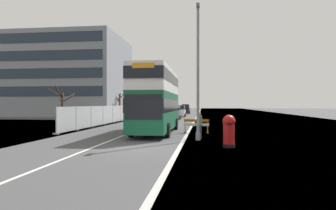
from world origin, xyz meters
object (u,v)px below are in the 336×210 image
Objects in this scene: car_receding_far at (162,110)px; lamppost_foreground at (198,76)px; car_oncoming_near at (174,113)px; car_receding_mid at (180,111)px; red_pillar_postbox at (229,129)px; car_far_side at (186,109)px; roadworks_barrier at (196,124)px; pedestrian_at_kerb at (199,125)px; double_decker_bus at (157,99)px.

lamppost_foreground is at bearing -78.76° from car_receding_far.
car_oncoming_near is 9.07m from car_receding_mid.
car_far_side reaches higher than red_pillar_postbox.
car_receding_far is (-10.16, 45.53, 0.08)m from red_pillar_postbox.
red_pillar_postbox is 0.37× the size of car_receding_far.
red_pillar_postbox is at bearing -81.31° from car_receding_mid.
car_far_side is at bearing 94.60° from roadworks_barrier.
red_pillar_postbox is at bearing -67.23° from pedestrian_at_kerb.
pedestrian_at_kerb is at bearing -85.39° from car_far_side.
lamppost_foreground is 1.86× the size of car_receding_far.
lamppost_foreground is at bearing -80.68° from car_oncoming_near.
car_receding_mid reaches higher than roadworks_barrier.
pedestrian_at_kerb is (3.93, -48.72, -0.16)m from car_far_side.
car_oncoming_near is at bearing -90.81° from car_receding_mid.
roadworks_barrier is 0.44× the size of car_far_side.
car_oncoming_near is 25.29m from car_far_side.
car_far_side is 48.88m from pedestrian_at_kerb.
lamppost_foreground is 2.12× the size of car_receding_mid.
pedestrian_at_kerb is at bearing 112.77° from red_pillar_postbox.
lamppost_foreground reaches higher than car_far_side.
car_far_side is (4.62, 7.02, 0.02)m from car_receding_far.
lamppost_foreground is 33.85m from car_receding_mid.
car_far_side is at bearing 90.67° from double_decker_bus.
double_decker_bus is at bearing 134.50° from pedestrian_at_kerb.
car_receding_far is (-8.26, 38.21, 0.33)m from roadworks_barrier.
red_pillar_postbox is 0.42× the size of car_receding_mid.
roadworks_barrier is (-0.22, 4.47, -3.33)m from lamppost_foreground.
double_decker_bus reaches higher than car_receding_far.
lamppost_foreground reaches higher than double_decker_bus.
roadworks_barrier is 45.38m from car_far_side.
double_decker_bus is at bearing -89.33° from car_far_side.
car_receding_mid is (-3.66, 29.01, 0.25)m from roadworks_barrier.
pedestrian_at_kerb is at bearing -80.14° from car_oncoming_near.
car_receding_far is 42.57m from pedestrian_at_kerb.
car_receding_mid is 2.30× the size of pedestrian_at_kerb.
car_oncoming_near is at bearing 99.86° from pedestrian_at_kerb.
car_oncoming_near is 0.99× the size of car_far_side.
red_pillar_postbox is 7.57m from roadworks_barrier.
car_far_side is (-3.86, 49.71, -2.98)m from lamppost_foreground.
car_oncoming_near is 2.50× the size of pedestrian_at_kerb.
car_receding_far reaches higher than pedestrian_at_kerb.
car_receding_far is at bearing 103.76° from car_oncoming_near.
red_pillar_postbox is at bearing -55.53° from double_decker_bus.
car_receding_far reaches higher than red_pillar_postbox.
double_decker_bus reaches higher than pedestrian_at_kerb.
car_far_side is at bearing 89.93° from car_receding_mid.
double_decker_bus reaches higher than roadworks_barrier.
double_decker_bus is at bearing -82.32° from car_receding_far.
car_far_side reaches higher than car_receding_mid.
car_far_side is (-5.54, 52.56, 0.10)m from red_pillar_postbox.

